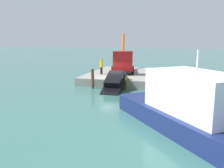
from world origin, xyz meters
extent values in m
plane|color=#386B60|center=(0.00, 0.00, 0.00)|extent=(200.00, 200.00, 0.00)
cube|color=gray|center=(-4.35, 0.00, 0.42)|extent=(11.52, 7.68, 0.84)
cube|color=maroon|center=(-4.68, 0.05, 1.56)|extent=(6.55, 3.68, 0.45)
cube|color=#AF1919|center=(-2.51, 0.55, 2.70)|extent=(2.20, 2.57, 1.82)
cylinder|color=black|center=(-2.84, 1.67, 1.34)|extent=(1.04, 0.52, 1.00)
cylinder|color=black|center=(-2.31, -0.60, 1.34)|extent=(1.04, 0.52, 1.00)
cylinder|color=black|center=(-7.06, 0.69, 1.34)|extent=(1.04, 0.52, 1.00)
cylinder|color=black|center=(-6.52, -1.58, 1.34)|extent=(1.04, 0.52, 1.00)
cylinder|color=#BF4C0C|center=(-8.69, -0.82, 3.94)|extent=(4.68, 1.30, 3.78)
cube|color=#BF4C0C|center=(-6.49, -0.38, 2.04)|extent=(1.00, 1.00, 0.50)
cylinder|color=#4C4C19|center=(-10.88, -1.27, 3.47)|extent=(0.04, 0.04, 4.43)
cylinder|color=black|center=(-2.28, -1.99, 1.26)|extent=(0.28, 0.28, 0.83)
cylinder|color=yellow|center=(-2.28, -1.99, 2.09)|extent=(0.34, 0.34, 0.83)
sphere|color=tan|center=(-2.28, -1.99, 2.62)|extent=(0.24, 0.24, 0.24)
cube|color=black|center=(2.41, 0.87, 0.56)|extent=(4.34, 1.85, 2.11)
cube|color=black|center=(2.40, 0.87, 1.16)|extent=(2.52, 1.61, 1.38)
cylinder|color=black|center=(3.72, 1.78, -0.25)|extent=(0.83, 0.24, 0.83)
cylinder|color=black|center=(3.76, 0.01, -0.25)|extent=(0.83, 0.24, 0.83)
cylinder|color=black|center=(0.85, 1.72, 0.85)|extent=(0.83, 0.24, 0.83)
cylinder|color=black|center=(0.89, -0.05, 0.85)|extent=(0.83, 0.24, 0.83)
cube|color=navy|center=(11.96, 8.19, 0.22)|extent=(11.97, 10.73, 1.70)
cube|color=white|center=(11.48, 7.80, 2.17)|extent=(6.05, 5.71, 2.21)
cylinder|color=white|center=(11.48, 7.80, 3.88)|extent=(0.10, 0.10, 1.20)
cylinder|color=silver|center=(8.12, 5.06, 1.57)|extent=(0.06, 0.06, 1.00)
cylinder|color=brown|center=(2.01, -1.56, 0.99)|extent=(0.31, 0.31, 1.99)
cylinder|color=brown|center=(2.08, 2.06, 0.63)|extent=(0.38, 0.38, 1.25)
camera|label=1|loc=(24.82, 6.82, 5.06)|focal=38.47mm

